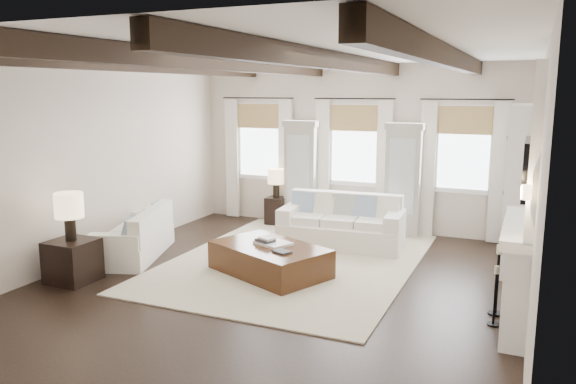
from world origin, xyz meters
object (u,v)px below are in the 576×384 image
at_px(ottoman, 270,260).
at_px(side_table_front, 73,261).
at_px(side_table_back, 276,211).
at_px(sofa_left, 137,237).
at_px(sofa_back, 342,225).

xyz_separation_m(ottoman, side_table_front, (-2.45, -1.41, 0.08)).
distance_m(side_table_front, side_table_back, 4.48).
xyz_separation_m(sofa_left, ottoman, (2.40, 0.04, -0.10)).
bearing_deg(side_table_back, ottoman, -67.07).
distance_m(ottoman, side_table_front, 2.83).
relative_size(sofa_left, side_table_back, 3.59).
xyz_separation_m(sofa_back, ottoman, (-0.50, -1.92, -0.15)).
bearing_deg(side_table_back, sofa_back, -29.50).
relative_size(sofa_left, ottoman, 1.20).
bearing_deg(sofa_back, side_table_front, -131.49).
height_order(ottoman, side_table_front, side_table_front).
bearing_deg(side_table_front, sofa_left, 88.02).
height_order(sofa_back, side_table_front, sofa_back).
xyz_separation_m(sofa_back, side_table_front, (-2.95, -3.33, -0.06)).
relative_size(ottoman, side_table_back, 2.99).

